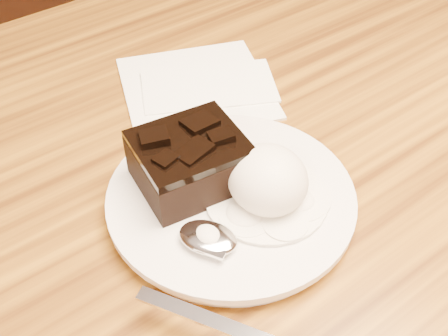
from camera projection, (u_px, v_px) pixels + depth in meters
plate at (231, 200)px, 0.49m from camera, size 0.21×0.21×0.02m
brownie at (190, 164)px, 0.48m from camera, size 0.10×0.09×0.04m
ice_cream_scoop at (268, 180)px, 0.46m from camera, size 0.06×0.07×0.05m
melt_puddle at (266, 198)px, 0.48m from camera, size 0.10×0.10×0.00m
spoon at (208, 239)px, 0.44m from camera, size 0.12×0.18×0.01m
napkin at (196, 86)px, 0.62m from camera, size 0.20×0.20×0.01m
crumb_a at (245, 186)px, 0.49m from camera, size 0.01×0.01×0.00m
crumb_b at (232, 198)px, 0.48m from camera, size 0.01×0.01×0.00m
crumb_c at (251, 195)px, 0.48m from camera, size 0.01×0.01×0.00m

